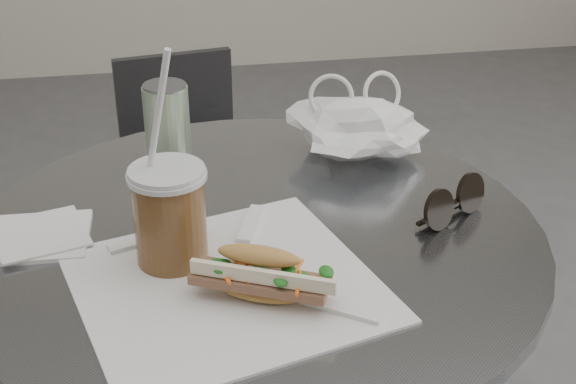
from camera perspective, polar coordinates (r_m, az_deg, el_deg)
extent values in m
cylinder|color=slate|center=(1.06, -2.37, -3.24)|extent=(0.76, 0.76, 0.02)
cylinder|color=#2F3032|center=(2.10, -6.06, -9.27)|extent=(0.32, 0.32, 0.02)
cylinder|color=#2F3032|center=(1.99, -6.35, -4.62)|extent=(0.06, 0.06, 0.42)
cylinder|color=#2F3032|center=(1.88, -6.68, 0.82)|extent=(0.36, 0.36, 0.02)
cube|color=#2F3032|center=(1.98, -8.02, 6.33)|extent=(0.28, 0.07, 0.24)
cube|color=white|center=(0.95, -4.41, -6.64)|extent=(0.41, 0.39, 0.00)
ellipsoid|color=gold|center=(0.91, -1.97, -7.08)|extent=(0.20, 0.14, 0.02)
cube|color=brown|center=(0.90, -1.99, -6.27)|extent=(0.16, 0.11, 0.01)
ellipsoid|color=gold|center=(0.90, -2.08, -4.84)|extent=(0.20, 0.15, 0.04)
cylinder|color=brown|center=(0.97, -8.37, -2.05)|extent=(0.09, 0.09, 0.12)
cylinder|color=silver|center=(0.94, -8.64, 1.32)|extent=(0.09, 0.09, 0.01)
cylinder|color=white|center=(0.93, -9.47, 3.88)|extent=(0.05, 0.04, 0.22)
cylinder|color=black|center=(1.06, 10.69, -1.30)|extent=(0.06, 0.05, 0.06)
cylinder|color=black|center=(1.12, 12.84, -0.10)|extent=(0.06, 0.05, 0.06)
cube|color=black|center=(1.09, 11.75, -0.98)|extent=(0.02, 0.02, 0.01)
cube|color=white|center=(1.08, -17.16, -3.07)|extent=(0.13, 0.13, 0.01)
cube|color=white|center=(1.08, -17.20, -2.87)|extent=(0.14, 0.14, 0.00)
cylinder|color=#5C8E52|center=(1.21, -8.57, 4.63)|extent=(0.07, 0.07, 0.13)
cylinder|color=slate|center=(1.19, -8.79, 7.48)|extent=(0.06, 0.06, 0.00)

